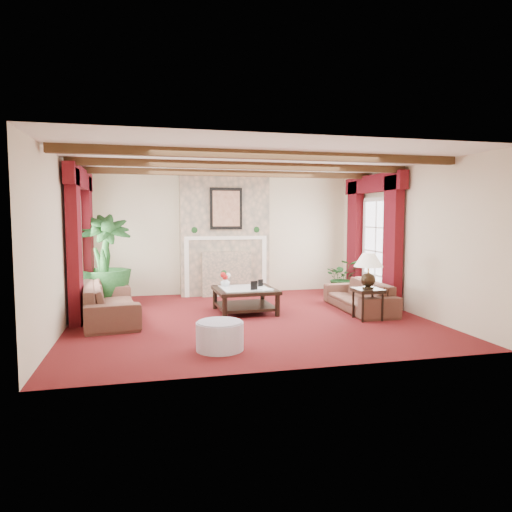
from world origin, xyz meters
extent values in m
plane|color=#490D10|center=(0.00, 0.00, 0.00)|extent=(6.00, 6.00, 0.00)
plane|color=white|center=(0.00, 0.00, 2.70)|extent=(6.00, 6.00, 0.00)
cube|color=beige|center=(0.00, 2.75, 1.35)|extent=(6.00, 0.02, 2.70)
cube|color=beige|center=(-3.00, 0.00, 1.35)|extent=(0.02, 5.50, 2.70)
cube|color=beige|center=(3.00, 0.00, 1.35)|extent=(0.02, 5.50, 2.70)
imported|color=#330D1B|center=(-2.35, 0.43, 0.42)|extent=(2.31, 1.14, 0.85)
imported|color=#330D1B|center=(2.20, 0.20, 0.37)|extent=(1.91, 0.64, 0.74)
imported|color=black|center=(-2.54, 1.63, 0.51)|extent=(1.97, 2.36, 1.02)
imported|color=black|center=(2.55, 1.78, 0.32)|extent=(1.14, 1.18, 0.64)
cylinder|color=#AEA8BF|center=(-0.79, -1.76, 0.19)|extent=(0.64, 0.64, 0.37)
imported|color=silver|center=(-0.28, 0.82, 0.54)|extent=(0.20, 0.21, 0.18)
imported|color=black|center=(0.27, 0.24, 0.59)|extent=(0.22, 0.15, 0.29)
camera|label=1|loc=(-1.69, -7.68, 1.78)|focal=32.00mm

